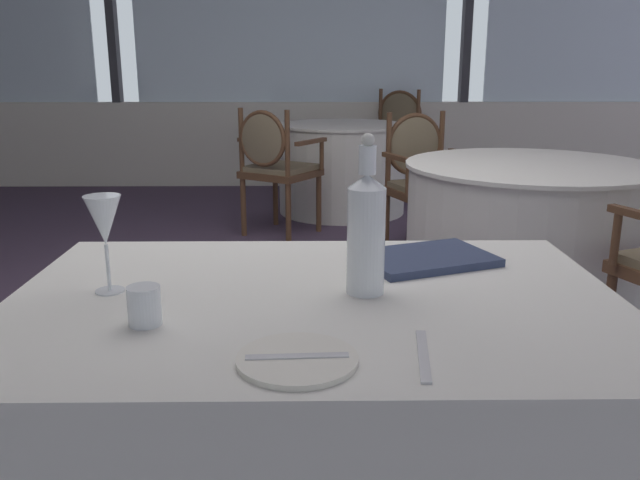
% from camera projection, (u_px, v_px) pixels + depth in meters
% --- Properties ---
extents(ground_plane, '(14.39, 14.39, 0.00)m').
position_uv_depth(ground_plane, '(265.00, 353.00, 2.88)').
color(ground_plane, '#47384C').
extents(window_wall_far, '(11.07, 0.14, 2.85)m').
position_uv_depth(window_wall_far, '(291.00, 73.00, 6.54)').
color(window_wall_far, silver).
rests_on(window_wall_far, ground_plane).
extents(foreground_table, '(1.33, 0.91, 0.74)m').
position_uv_depth(foreground_table, '(315.00, 446.00, 1.52)').
color(foreground_table, silver).
rests_on(foreground_table, ground_plane).
extents(side_plate, '(0.21, 0.21, 0.01)m').
position_uv_depth(side_plate, '(297.00, 359.00, 1.11)').
color(side_plate, silver).
rests_on(side_plate, foreground_table).
extents(butter_knife, '(0.18, 0.03, 0.00)m').
position_uv_depth(butter_knife, '(297.00, 357.00, 1.11)').
color(butter_knife, silver).
rests_on(butter_knife, foreground_table).
extents(dinner_fork, '(0.04, 0.21, 0.00)m').
position_uv_depth(dinner_fork, '(423.00, 355.00, 1.13)').
color(dinner_fork, silver).
rests_on(dinner_fork, foreground_table).
extents(water_bottle, '(0.08, 0.08, 0.35)m').
position_uv_depth(water_bottle, '(366.00, 230.00, 1.41)').
color(water_bottle, white).
rests_on(water_bottle, foreground_table).
extents(wine_glass, '(0.08, 0.08, 0.22)m').
position_uv_depth(wine_glass, '(104.00, 223.00, 1.41)').
color(wine_glass, white).
rests_on(wine_glass, foreground_table).
extents(water_tumbler, '(0.06, 0.06, 0.08)m').
position_uv_depth(water_tumbler, '(144.00, 306.00, 1.26)').
color(water_tumbler, white).
rests_on(water_tumbler, foreground_table).
extents(menu_book, '(0.38, 0.32, 0.02)m').
position_uv_depth(menu_book, '(426.00, 258.00, 1.66)').
color(menu_book, '#2D3856').
rests_on(menu_book, foreground_table).
extents(background_table_0, '(1.09, 1.09, 0.74)m').
position_uv_depth(background_table_0, '(342.00, 168.00, 5.53)').
color(background_table_0, silver).
rests_on(background_table_0, ground_plane).
extents(dining_chair_0_0, '(0.65, 0.64, 0.93)m').
position_uv_depth(dining_chair_0_0, '(274.00, 161.00, 4.69)').
color(dining_chair_0_0, brown).
rests_on(dining_chair_0_0, ground_plane).
extents(dining_chair_0_1, '(0.66, 0.64, 0.99)m').
position_uv_depth(dining_chair_0_1, '(394.00, 135.00, 6.28)').
color(dining_chair_0_1, brown).
rests_on(dining_chair_0_1, ground_plane).
extents(background_table_1, '(1.27, 1.27, 0.74)m').
position_uv_depth(background_table_1, '(526.00, 235.00, 3.39)').
color(background_table_1, silver).
rests_on(background_table_1, ground_plane).
extents(dining_chair_1_0, '(0.63, 0.59, 0.92)m').
position_uv_depth(dining_chair_1_0, '(423.00, 173.00, 4.30)').
color(dining_chair_1_0, brown).
rests_on(dining_chair_1_0, ground_plane).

